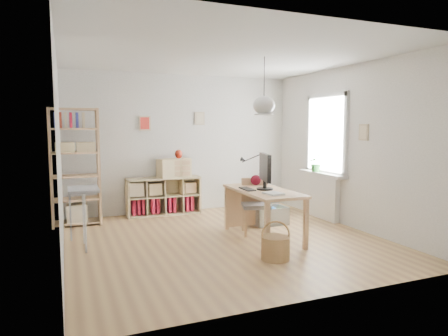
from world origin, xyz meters
name	(u,v)px	position (x,y,z in m)	size (l,w,h in m)	color
ground	(225,240)	(0.00, 0.00, 0.00)	(4.50, 4.50, 0.00)	tan
room_shell	(264,105)	(0.55, -0.15, 2.00)	(4.50, 4.50, 4.50)	white
window_unit	(327,134)	(2.23, 0.60, 1.55)	(0.07, 1.16, 1.46)	white
radiator	(324,197)	(2.19, 0.60, 0.40)	(0.10, 0.80, 0.80)	silver
windowsill	(322,174)	(2.14, 0.60, 0.83)	(0.22, 1.20, 0.06)	white
desk	(263,196)	(0.55, -0.15, 0.66)	(0.70, 1.50, 0.75)	tan
cube_shelf	(162,199)	(-0.47, 2.08, 0.30)	(1.40, 0.38, 0.72)	#CFBA88
tall_bookshelf	(75,162)	(-2.04, 1.80, 1.09)	(0.80, 0.38, 2.00)	tan
side_table	(79,201)	(-2.04, 0.35, 0.67)	(0.40, 0.55, 0.85)	#949496
chair	(255,202)	(0.60, 0.19, 0.49)	(0.54, 0.54, 0.87)	#949496
wicker_basket	(275,247)	(0.26, -1.06, 0.16)	(0.36, 0.36, 0.51)	#A7794B
storage_chest	(268,212)	(1.08, 0.67, 0.20)	(0.59, 0.67, 0.63)	silver
monitor	(265,170)	(0.57, -0.16, 1.05)	(0.25, 0.61, 0.54)	black
keyboard	(247,189)	(0.33, -0.05, 0.76)	(0.13, 0.36, 0.02)	black
task_lamp	(250,165)	(0.59, 0.37, 1.06)	(0.43, 0.16, 0.46)	black
yarn_ball	(256,180)	(0.65, 0.30, 0.83)	(0.17, 0.17, 0.17)	#480914
paper_tray	(273,194)	(0.49, -0.58, 0.76)	(0.21, 0.26, 0.03)	white
drawer_chest	(174,168)	(-0.24, 2.04, 0.90)	(0.62, 0.28, 0.35)	#CFBA88
red_vase	(179,154)	(-0.14, 2.04, 1.16)	(0.14, 0.14, 0.17)	maroon
potted_plant	(316,163)	(2.12, 0.76, 1.02)	(0.28, 0.25, 0.32)	#246024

